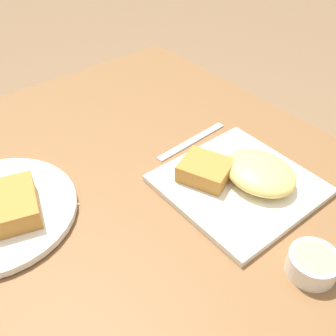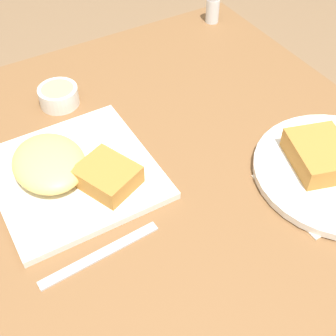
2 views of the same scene
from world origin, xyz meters
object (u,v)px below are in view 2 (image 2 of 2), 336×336
at_px(plate_oval_far, 336,166).
at_px(sauce_ramekin, 59,96).
at_px(butter_knife, 100,255).
at_px(plate_square_near, 69,170).
at_px(salt_shaker, 213,10).

height_order(plate_oval_far, sauce_ramekin, plate_oval_far).
relative_size(plate_oval_far, butter_knife, 1.47).
distance_m(plate_square_near, salt_shaker, 0.62).
distance_m(plate_oval_far, salt_shaker, 0.57).
distance_m(sauce_ramekin, salt_shaker, 0.48).
bearing_deg(plate_oval_far, salt_shaker, 168.46).
bearing_deg(butter_knife, plate_oval_far, -10.16).
xyz_separation_m(plate_oval_far, sauce_ramekin, (-0.43, -0.35, 0.00)).
distance_m(plate_oval_far, butter_knife, 0.43).
height_order(plate_square_near, plate_oval_far, plate_square_near).
xyz_separation_m(plate_square_near, salt_shaker, (-0.33, 0.52, 0.01)).
relative_size(plate_oval_far, salt_shaker, 4.03).
bearing_deg(plate_square_near, salt_shaker, 122.42).
bearing_deg(salt_shaker, plate_square_near, -57.58).
bearing_deg(butter_knife, sauce_ramekin, 74.51).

